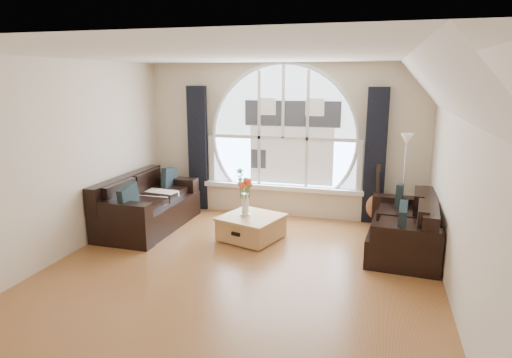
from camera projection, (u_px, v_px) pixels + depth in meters
name	position (u px, v px, depth m)	size (l,w,h in m)	color
ground	(237.00, 275.00, 5.65)	(5.00, 5.50, 0.01)	brown
ceiling	(235.00, 55.00, 5.04)	(5.00, 5.50, 0.01)	silver
wall_back	(284.00, 140.00, 7.93)	(5.00, 0.01, 2.70)	beige
wall_front	(100.00, 258.00, 2.76)	(5.00, 0.01, 2.70)	beige
wall_left	(60.00, 161.00, 5.99)	(0.01, 5.50, 2.70)	beige
wall_right	(461.00, 184.00, 4.70)	(0.01, 5.50, 2.70)	beige
attic_slope	(439.00, 87.00, 4.55)	(0.92, 5.50, 0.72)	silver
arched_window	(283.00, 125.00, 7.84)	(2.60, 0.06, 2.15)	silver
window_sill	(282.00, 187.00, 8.02)	(2.90, 0.22, 0.08)	white
window_frame	(283.00, 125.00, 7.81)	(2.76, 0.08, 2.15)	white
neighbor_house	(291.00, 133.00, 7.81)	(1.70, 0.02, 1.50)	silver
curtain_left	(198.00, 149.00, 8.28)	(0.35, 0.12, 2.30)	black
curtain_right	(375.00, 157.00, 7.45)	(0.35, 0.12, 2.30)	black
sofa_left	(149.00, 204.00, 7.34)	(0.97, 1.95, 0.87)	black
sofa_right	(403.00, 224.00, 6.35)	(0.88, 1.76, 0.78)	black
coffee_chest	(251.00, 226.00, 6.85)	(0.84, 0.84, 0.41)	tan
throw_blanket	(156.00, 197.00, 7.41)	(0.55, 0.55, 0.10)	silver
vase_flowers	(245.00, 191.00, 6.75)	(0.24, 0.24, 0.70)	white
floor_lamp	(404.00, 184.00, 7.03)	(0.24, 0.24, 1.60)	#B2B2B2
guitar	(377.00, 194.00, 7.49)	(0.36, 0.24, 1.06)	brown
potted_plant	(240.00, 175.00, 8.19)	(0.14, 0.10, 0.27)	#1E6023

